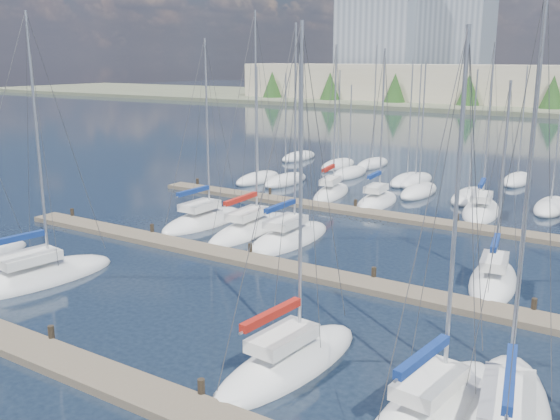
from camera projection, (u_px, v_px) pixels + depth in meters
The scene contains 16 objects.
ground at pixel (503, 163), 70.09m from camera, with size 400.00×400.00×0.00m, color #1A2434.
dock_near at pixel (102, 377), 22.84m from camera, with size 44.00×1.93×1.10m.
dock_mid at pixel (300, 271), 34.24m from camera, with size 44.00×1.93×1.10m.
dock_far at pixel (399, 218), 45.63m from camera, with size 44.00×1.93×1.10m.
sailboat_j at pixel (289, 238), 40.37m from camera, with size 3.20×8.68×14.37m.
sailboat_o at pixel (377, 201), 50.58m from camera, with size 3.09×7.01×12.98m.
sailboat_d at pixel (289, 363), 23.83m from camera, with size 3.27×8.45×13.53m.
sailboat_p at pixel (481, 211), 47.57m from camera, with size 3.99×8.23×13.42m.
sailboat_n at pixel (331, 193), 53.71m from camera, with size 3.58×7.60×13.36m.
sailboat_i at pixel (251, 229), 42.49m from camera, with size 3.24×9.60×15.26m.
sailboat_c at pixel (37, 277), 33.19m from camera, with size 4.48×9.19×14.54m.
sailboat_h at pixel (204, 221), 44.71m from camera, with size 3.14×8.12×13.59m.
sailboat_e at pixel (434, 409), 20.66m from camera, with size 3.61×8.56×13.24m.
sailboat_l at pixel (493, 281), 32.58m from camera, with size 3.59×7.52×11.21m.
distant_boats at pixel (413, 180), 59.10m from camera, with size 36.93×20.75×13.30m.
shoreline at pixel (544, 76), 148.46m from camera, with size 400.00×60.00×38.00m.
Camera 1 is at (16.79, -11.80, 11.51)m, focal length 40.00 mm.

